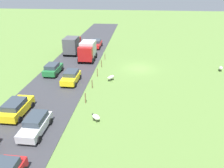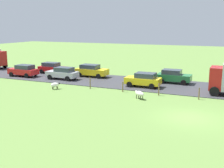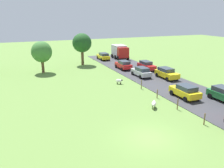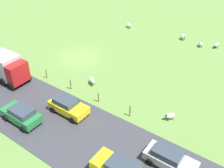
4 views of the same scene
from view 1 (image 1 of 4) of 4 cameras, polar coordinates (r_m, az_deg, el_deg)
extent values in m
plane|color=olive|center=(35.56, 6.99, 4.06)|extent=(160.00, 160.00, 0.00)
cube|color=#38383D|center=(37.01, -10.14, 4.74)|extent=(8.00, 80.00, 0.06)
ellipsoid|color=white|center=(37.99, 26.37, 3.76)|extent=(0.80, 1.18, 0.49)
ellipsoid|color=silver|center=(37.46, 26.40, 3.66)|extent=(0.25, 0.30, 0.20)
cylinder|color=#2D2823|center=(37.82, 26.47, 3.09)|extent=(0.07, 0.07, 0.32)
cylinder|color=#2D2823|center=(37.81, 26.07, 3.16)|extent=(0.07, 0.07, 0.32)
cylinder|color=#2D2823|center=(38.39, 26.48, 3.39)|extent=(0.07, 0.07, 0.32)
cylinder|color=#2D2823|center=(38.37, 26.08, 3.46)|extent=(0.07, 0.07, 0.32)
ellipsoid|color=silver|center=(30.58, -0.28, 1.78)|extent=(1.08, 1.25, 0.47)
ellipsoid|color=silver|center=(30.16, -1.00, 1.65)|extent=(0.30, 0.32, 0.20)
cylinder|color=#2D2823|center=(30.42, -0.51, 0.91)|extent=(0.07, 0.07, 0.36)
cylinder|color=#2D2823|center=(30.58, -0.87, 1.05)|extent=(0.07, 0.07, 0.36)
cylinder|color=#2D2823|center=(30.87, 0.32, 1.28)|extent=(0.07, 0.07, 0.36)
cylinder|color=#2D2823|center=(31.03, -0.04, 1.41)|extent=(0.07, 0.07, 0.36)
ellipsoid|color=white|center=(21.94, -4.16, -8.52)|extent=(1.05, 0.97, 0.51)
ellipsoid|color=black|center=(22.16, -4.95, -7.83)|extent=(0.32, 0.30, 0.20)
cylinder|color=#2D2823|center=(22.21, -4.85, -9.14)|extent=(0.07, 0.07, 0.30)
cylinder|color=#2D2823|center=(22.37, -4.31, -8.86)|extent=(0.07, 0.07, 0.30)
cylinder|color=#2D2823|center=(21.90, -3.94, -9.67)|extent=(0.07, 0.07, 0.30)
cylinder|color=#2D2823|center=(22.05, -3.40, -9.38)|extent=(0.07, 0.07, 0.30)
cylinder|color=brown|center=(39.35, -1.84, 7.13)|extent=(0.12, 0.12, 1.08)
cylinder|color=brown|center=(35.67, -2.73, 5.28)|extent=(0.12, 0.12, 1.16)
cylinder|color=brown|center=(32.04, -3.83, 3.01)|extent=(0.12, 0.12, 1.26)
cylinder|color=brown|center=(28.54, -5.18, -0.04)|extent=(0.12, 0.12, 1.13)
cylinder|color=brown|center=(25.09, -6.92, -3.64)|extent=(0.12, 0.12, 1.28)
cube|color=#B21919|center=(44.41, -9.62, 10.42)|extent=(2.36, 1.20, 2.30)
cube|color=#4C4C51|center=(42.21, -10.48, 9.91)|extent=(2.36, 3.43, 2.74)
cylinder|color=black|center=(45.04, -10.98, 9.00)|extent=(0.30, 0.96, 0.96)
cylinder|color=black|center=(44.40, -8.03, 8.98)|extent=(0.30, 0.96, 0.96)
cylinder|color=black|center=(43.70, -11.53, 8.47)|extent=(0.30, 0.96, 0.96)
cylinder|color=black|center=(43.05, -8.50, 8.44)|extent=(0.30, 0.96, 0.96)
cylinder|color=black|center=(41.99, -12.28, 7.72)|extent=(0.30, 0.96, 0.96)
cylinder|color=black|center=(41.31, -9.14, 7.70)|extent=(0.30, 0.96, 0.96)
cube|color=#B21919|center=(37.04, -6.92, 7.68)|extent=(2.37, 1.20, 2.30)
cube|color=#B2B2B7|center=(39.07, -6.21, 8.95)|extent=(2.37, 3.28, 2.71)
cylinder|color=black|center=(37.14, -5.04, 5.95)|extent=(0.30, 0.96, 0.96)
cylinder|color=black|center=(37.67, -8.59, 6.04)|extent=(0.30, 0.96, 0.96)
cylinder|color=black|center=(38.46, -4.64, 6.64)|extent=(0.30, 0.96, 0.96)
cylinder|color=black|center=(38.97, -8.08, 6.72)|extent=(0.30, 0.96, 0.96)
cylinder|color=black|center=(40.15, -4.16, 7.44)|extent=(0.30, 0.96, 0.96)
cylinder|color=black|center=(40.63, -7.47, 7.51)|extent=(0.30, 0.96, 0.96)
cube|color=yellow|center=(24.76, -23.38, -5.78)|extent=(1.86, 4.35, 0.78)
cube|color=#333D47|center=(24.20, -24.01, -4.78)|extent=(1.64, 2.39, 0.56)
cylinder|color=black|center=(26.44, -23.59, -4.80)|extent=(0.22, 0.64, 0.64)
cylinder|color=black|center=(25.59, -19.95, -5.16)|extent=(0.22, 0.64, 0.64)
cylinder|color=black|center=(24.41, -26.69, -7.99)|extent=(0.22, 0.64, 0.64)
cylinder|color=black|center=(23.49, -22.83, -8.53)|extent=(0.22, 0.64, 0.64)
cube|color=#237238|center=(33.89, -15.00, 3.67)|extent=(1.84, 4.02, 0.75)
cube|color=#333D47|center=(33.40, -15.30, 4.53)|extent=(1.62, 2.21, 0.56)
cylinder|color=black|center=(35.48, -15.61, 3.90)|extent=(0.22, 0.64, 0.64)
cylinder|color=black|center=(34.85, -12.78, 3.83)|extent=(0.22, 0.64, 0.64)
cylinder|color=black|center=(33.25, -17.19, 2.28)|extent=(0.22, 0.64, 0.64)
cylinder|color=black|center=(32.57, -14.20, 2.17)|extent=(0.22, 0.64, 0.64)
cube|color=#B7B7BC|center=(21.38, -19.23, -10.28)|extent=(1.72, 4.15, 0.70)
cube|color=#333D47|center=(21.26, -19.13, -8.41)|extent=(1.51, 2.28, 0.56)
cylinder|color=black|center=(20.28, -18.40, -13.52)|extent=(0.22, 0.64, 0.64)
cylinder|color=black|center=(21.01, -22.79, -12.81)|extent=(0.22, 0.64, 0.64)
cylinder|color=black|center=(22.25, -15.65, -9.34)|extent=(0.22, 0.64, 0.64)
cylinder|color=black|center=(22.91, -19.70, -8.86)|extent=(0.22, 0.64, 0.64)
cube|color=yellow|center=(30.30, -10.59, 1.53)|extent=(1.86, 4.00, 0.73)
cube|color=#333D47|center=(30.32, -10.53, 2.88)|extent=(1.64, 2.20, 0.56)
cylinder|color=black|center=(29.06, -9.49, -0.22)|extent=(0.22, 0.64, 0.64)
cylinder|color=black|center=(29.60, -12.96, -0.04)|extent=(0.22, 0.64, 0.64)
cylinder|color=black|center=(31.34, -8.26, 1.79)|extent=(0.22, 0.64, 0.64)
cylinder|color=black|center=(31.85, -11.50, 1.92)|extent=(0.22, 0.64, 0.64)
cube|color=red|center=(46.76, -4.06, 10.19)|extent=(1.86, 4.51, 0.66)
cube|color=#333D47|center=(46.93, -4.01, 11.02)|extent=(1.64, 2.48, 0.56)
cylinder|color=black|center=(45.29, -3.21, 9.29)|extent=(0.22, 0.64, 0.64)
cylinder|color=black|center=(45.63, -5.55, 9.34)|extent=(0.22, 0.64, 0.64)
cylinder|color=black|center=(48.09, -2.63, 10.23)|extent=(0.22, 0.64, 0.64)
cylinder|color=black|center=(48.41, -4.84, 10.27)|extent=(0.22, 0.64, 0.64)
camera|label=2|loc=(42.91, 38.49, 12.27)|focal=45.91mm
camera|label=3|loc=(49.07, 19.52, 20.46)|focal=37.17mm
camera|label=4|loc=(25.81, -64.61, 23.41)|focal=43.16mm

